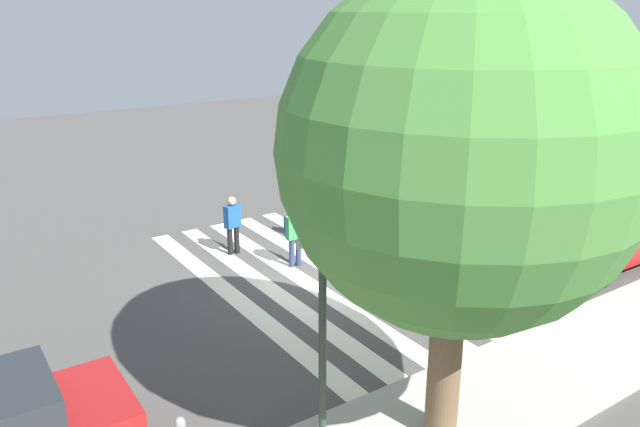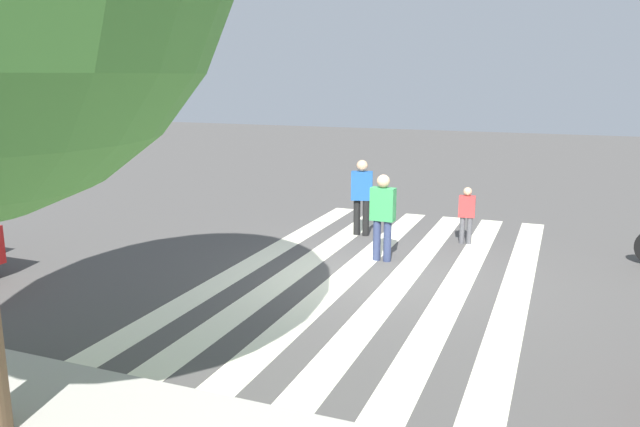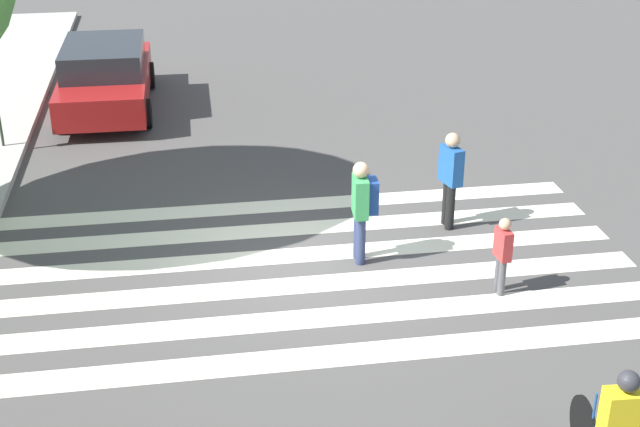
# 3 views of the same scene
# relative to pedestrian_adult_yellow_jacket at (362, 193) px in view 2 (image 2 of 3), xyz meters

# --- Properties ---
(ground_plane) EXTENTS (60.00, 60.00, 0.00)m
(ground_plane) POSITION_rel_pedestrian_adult_yellow_jacket_xyz_m (-1.12, 2.50, -0.94)
(ground_plane) COLOR #4C4947
(crosswalk_stripes) EXTENTS (5.21, 10.00, 0.01)m
(crosswalk_stripes) POSITION_rel_pedestrian_adult_yellow_jacket_xyz_m (-1.12, 2.50, -0.94)
(crosswalk_stripes) COLOR #F2EDCC
(crosswalk_stripes) RESTS_ON ground_plane
(pedestrian_adult_yellow_jacket) EXTENTS (0.50, 0.32, 1.67)m
(pedestrian_adult_yellow_jacket) POSITION_rel_pedestrian_adult_yellow_jacket_xyz_m (0.00, 0.00, 0.00)
(pedestrian_adult_yellow_jacket) COLOR black
(pedestrian_adult_yellow_jacket) RESTS_ON ground_plane
(pedestrian_adult_blue_shirt) EXTENTS (0.34, 0.18, 1.20)m
(pedestrian_adult_blue_shirt) POSITION_rel_pedestrian_adult_yellow_jacket_xyz_m (-2.25, -0.12, -0.26)
(pedestrian_adult_blue_shirt) COLOR #4C4C51
(pedestrian_adult_blue_shirt) RESTS_ON ground_plane
(pedestrian_adult_tall_backpack) EXTENTS (0.47, 0.39, 1.65)m
(pedestrian_adult_tall_backpack) POSITION_rel_pedestrian_adult_yellow_jacket_xyz_m (-0.96, 1.67, 0.03)
(pedestrian_adult_tall_backpack) COLOR navy
(pedestrian_adult_tall_backpack) RESTS_ON ground_plane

